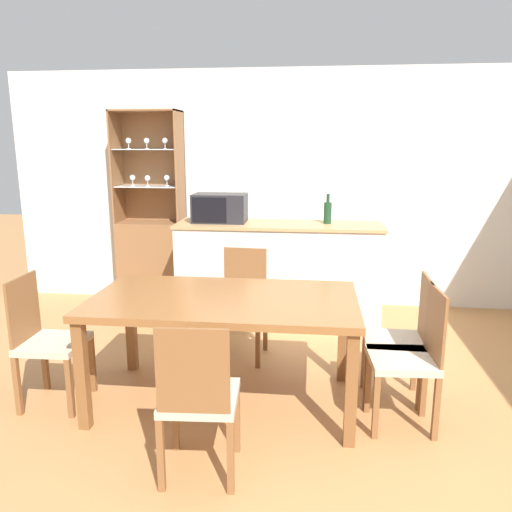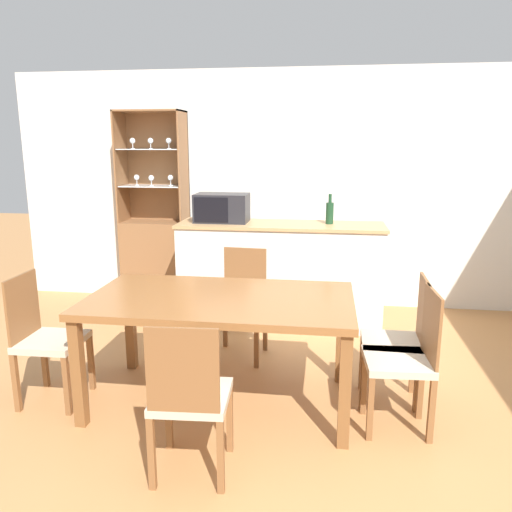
% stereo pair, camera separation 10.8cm
% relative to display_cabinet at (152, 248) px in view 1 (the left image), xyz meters
% --- Properties ---
extents(ground_plane, '(18.00, 18.00, 0.00)m').
position_rel_display_cabinet_xyz_m(ground_plane, '(1.78, -2.43, -0.63)').
color(ground_plane, '#B27A47').
extents(wall_back, '(6.80, 0.06, 2.55)m').
position_rel_display_cabinet_xyz_m(wall_back, '(1.78, 0.20, 0.65)').
color(wall_back, silver).
rests_on(wall_back, ground_plane).
extents(kitchen_counter, '(2.01, 0.58, 1.01)m').
position_rel_display_cabinet_xyz_m(kitchen_counter, '(1.45, -0.50, -0.12)').
color(kitchen_counter, silver).
rests_on(kitchen_counter, ground_plane).
extents(display_cabinet, '(0.72, 0.37, 2.12)m').
position_rel_display_cabinet_xyz_m(display_cabinet, '(0.00, 0.00, 0.00)').
color(display_cabinet, brown).
rests_on(display_cabinet, ground_plane).
extents(dining_table, '(1.78, 0.98, 0.77)m').
position_rel_display_cabinet_xyz_m(dining_table, '(1.20, -2.15, 0.06)').
color(dining_table, brown).
rests_on(dining_table, ground_plane).
extents(dining_chair_side_left_near, '(0.41, 0.41, 0.91)m').
position_rel_display_cabinet_xyz_m(dining_chair_side_left_near, '(-0.00, -2.30, -0.17)').
color(dining_chair_side_left_near, '#C1B299').
rests_on(dining_chair_side_left_near, ground_plane).
extents(dining_chair_side_right_far, '(0.41, 0.41, 0.91)m').
position_rel_display_cabinet_xyz_m(dining_chair_side_right_far, '(2.41, -2.01, -0.17)').
color(dining_chair_side_right_far, '#C1B299').
rests_on(dining_chair_side_right_far, ground_plane).
extents(dining_chair_side_right_near, '(0.42, 0.42, 0.91)m').
position_rel_display_cabinet_xyz_m(dining_chair_side_right_near, '(2.41, -2.29, -0.17)').
color(dining_chair_side_right_near, '#C1B299').
rests_on(dining_chair_side_right_near, ground_plane).
extents(dining_chair_head_near, '(0.43, 0.43, 0.91)m').
position_rel_display_cabinet_xyz_m(dining_chair_head_near, '(1.20, -2.96, -0.17)').
color(dining_chair_head_near, '#C1B299').
rests_on(dining_chair_head_near, ground_plane).
extents(dining_chair_head_far, '(0.43, 0.43, 0.91)m').
position_rel_display_cabinet_xyz_m(dining_chair_head_far, '(1.20, -1.35, -0.17)').
color(dining_chair_head_far, '#C1B299').
rests_on(dining_chair_head_far, ground_plane).
extents(microwave, '(0.52, 0.33, 0.28)m').
position_rel_display_cabinet_xyz_m(microwave, '(0.87, -0.48, 0.52)').
color(microwave, '#232328').
rests_on(microwave, kitchen_counter).
extents(wine_bottle, '(0.08, 0.08, 0.29)m').
position_rel_display_cabinet_xyz_m(wine_bottle, '(1.92, -0.45, 0.50)').
color(wine_bottle, '#193D23').
rests_on(wine_bottle, kitchen_counter).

